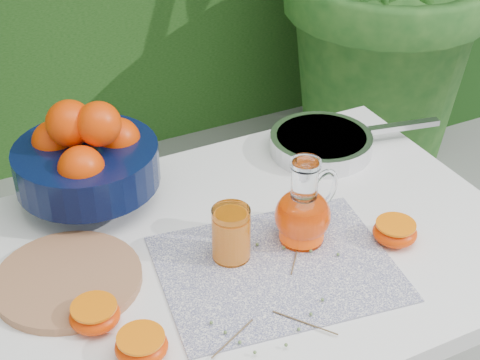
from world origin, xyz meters
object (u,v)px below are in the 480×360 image
white_table (245,280)px  cutting_board (68,280)px  saute_pan (323,142)px  fruit_bowl (86,156)px  juice_pitcher (304,213)px

white_table → cutting_board: 0.33m
saute_pan → cutting_board: bearing=-164.2°
cutting_board → saute_pan: size_ratio=0.62×
white_table → fruit_bowl: 0.38m
juice_pitcher → saute_pan: bearing=51.5°
juice_pitcher → white_table: bearing=162.3°
white_table → cutting_board: (-0.31, 0.04, 0.09)m
white_table → cutting_board: size_ratio=4.01×
white_table → juice_pitcher: (0.10, -0.03, 0.14)m
cutting_board → fruit_bowl: size_ratio=0.70×
cutting_board → juice_pitcher: 0.42m
saute_pan → fruit_bowl: bearing=174.4°
cutting_board → juice_pitcher: bearing=-10.3°
cutting_board → white_table: bearing=-7.9°
cutting_board → juice_pitcher: size_ratio=1.50×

